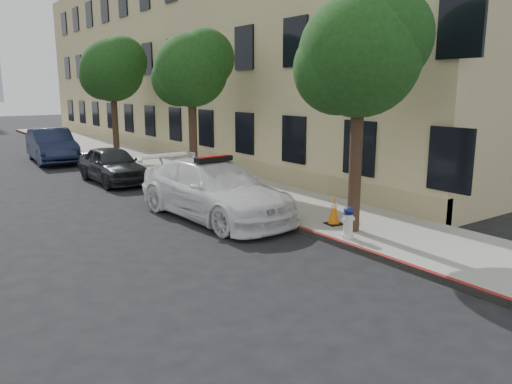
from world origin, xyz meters
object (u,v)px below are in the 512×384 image
object	(u,v)px
fire_hydrant	(348,223)
parked_car_mid	(112,165)
parked_car_far	(52,146)
traffic_cone	(334,211)
police_car	(214,189)

from	to	relation	value
fire_hydrant	parked_car_mid	bearing A→B (deg)	114.12
parked_car_far	traffic_cone	size ratio (longest dim) A/B	6.93
traffic_cone	parked_car_mid	bearing A→B (deg)	103.42
traffic_cone	fire_hydrant	bearing A→B (deg)	-118.25
parked_car_mid	fire_hydrant	bearing A→B (deg)	-81.78
parked_car_mid	fire_hydrant	distance (m)	10.72
fire_hydrant	traffic_cone	size ratio (longest dim) A/B	1.04
fire_hydrant	parked_car_far	bearing A→B (deg)	112.28
parked_car_far	fire_hydrant	world-z (taller)	parked_car_far
parked_car_far	traffic_cone	world-z (taller)	parked_car_far
police_car	traffic_cone	size ratio (longest dim) A/B	7.88
parked_car_mid	fire_hydrant	world-z (taller)	parked_car_mid
police_car	fire_hydrant	size ratio (longest dim) A/B	7.59
police_car	parked_car_mid	size ratio (longest dim) A/B	1.39
parked_car_far	traffic_cone	distance (m)	16.62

